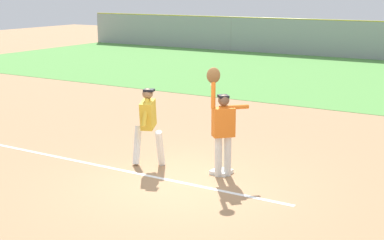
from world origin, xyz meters
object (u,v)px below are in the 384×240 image
at_px(fielder, 223,124).
at_px(baseball, 212,84).
at_px(first_base, 221,172).
at_px(runner, 148,121).
at_px(parked_car_black, 248,34).
at_px(parked_car_tan, 334,38).

relative_size(fielder, baseball, 30.81).
bearing_deg(first_base, runner, -169.27).
bearing_deg(baseball, fielder, -35.22).
height_order(runner, baseball, baseball).
distance_m(fielder, baseball, 0.89).
xyz_separation_m(runner, parked_car_black, (-10.23, 26.12, -0.32)).
bearing_deg(first_base, baseball, 153.13).
height_order(first_base, parked_car_tan, parked_car_tan).
height_order(first_base, runner, runner).
bearing_deg(fielder, parked_car_black, -20.33).
xyz_separation_m(first_base, parked_car_black, (-11.88, 25.81, 0.63)).
relative_size(runner, parked_car_tan, 0.38).
height_order(fielder, runner, fielder).
relative_size(first_base, fielder, 0.17).
bearing_deg(runner, fielder, -14.66).
relative_size(fielder, runner, 1.33).
distance_m(first_base, runner, 1.93).
height_order(runner, parked_car_black, runner).
relative_size(first_base, parked_car_black, 0.08).
xyz_separation_m(runner, baseball, (1.32, 0.48, 0.85)).
bearing_deg(parked_car_black, parked_car_tan, 6.18).
relative_size(first_base, parked_car_tan, 0.08).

